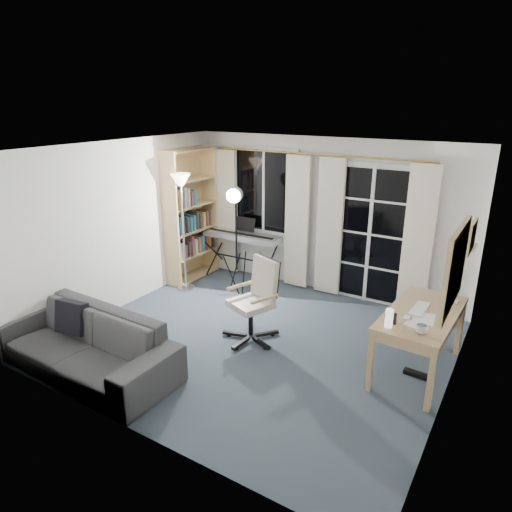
{
  "coord_description": "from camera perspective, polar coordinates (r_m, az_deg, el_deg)",
  "views": [
    {
      "loc": [
        2.69,
        -4.36,
        2.93
      ],
      "look_at": [
        -0.22,
        0.35,
        1.01
      ],
      "focal_mm": 32.0,
      "sensor_mm": 36.0,
      "label": 1
    }
  ],
  "objects": [
    {
      "name": "floor",
      "position": [
        5.91,
        0.01,
        -10.71
      ],
      "size": [
        4.5,
        4.0,
        0.02
      ],
      "primitive_type": "cube",
      "color": "#313B47",
      "rests_on": "ground"
    },
    {
      "name": "desk_clutter",
      "position": [
        5.18,
        18.58,
        -9.0
      ],
      "size": [
        0.46,
        0.83,
        0.93
      ],
      "rotation": [
        0.0,
        0.0,
        -0.05
      ],
      "color": "white",
      "rests_on": "desk"
    },
    {
      "name": "monitor",
      "position": [
        5.58,
        23.35,
        -2.62
      ],
      "size": [
        0.18,
        0.53,
        0.46
      ],
      "rotation": [
        0.0,
        0.0,
        -0.05
      ],
      "color": "silver",
      "rests_on": "desk"
    },
    {
      "name": "torchiere_lamp",
      "position": [
        7.07,
        -9.28,
        7.19
      ],
      "size": [
        0.35,
        0.35,
        1.86
      ],
      "rotation": [
        0.0,
        0.0,
        -0.23
      ],
      "color": "#B2B2B7",
      "rests_on": "floor"
    },
    {
      "name": "keyboard_piano",
      "position": [
        7.59,
        -1.77,
        2.39
      ],
      "size": [
        1.37,
        0.69,
        0.98
      ],
      "rotation": [
        0.0,
        0.0,
        0.03
      ],
      "color": "black",
      "rests_on": "floor"
    },
    {
      "name": "office_chair",
      "position": [
        5.73,
        0.31,
        -4.6
      ],
      "size": [
        0.73,
        0.74,
        1.06
      ],
      "rotation": [
        0.0,
        0.0,
        -0.37
      ],
      "color": "black",
      "rests_on": "floor"
    },
    {
      "name": "studio_light",
      "position": [
        6.81,
        -2.65,
        6.04
      ],
      "size": [
        0.38,
        0.38,
        1.73
      ],
      "rotation": [
        0.0,
        0.0,
        0.32
      ],
      "color": "black",
      "rests_on": "floor"
    },
    {
      "name": "wall_mirror",
      "position": [
        4.27,
        23.61,
        -1.37
      ],
      "size": [
        0.04,
        0.94,
        0.74
      ],
      "color": "tan",
      "rests_on": "floor"
    },
    {
      "name": "framed_print",
      "position": [
        5.11,
        25.35,
        2.18
      ],
      "size": [
        0.03,
        0.42,
        0.32
      ],
      "color": "tan",
      "rests_on": "floor"
    },
    {
      "name": "wall_shelf",
      "position": [
        5.65,
        25.06,
        1.67
      ],
      "size": [
        0.16,
        0.3,
        0.18
      ],
      "color": "tan",
      "rests_on": "floor"
    },
    {
      "name": "curtains",
      "position": [
        7.09,
        7.06,
        3.99
      ],
      "size": [
        3.6,
        0.07,
        2.13
      ],
      "color": "gold",
      "rests_on": "floor"
    },
    {
      "name": "sofa",
      "position": [
        5.48,
        -20.87,
        -9.16
      ],
      "size": [
        2.29,
        0.71,
        0.89
      ],
      "rotation": [
        0.0,
        0.0,
        -0.02
      ],
      "color": "#2C2D2F",
      "rests_on": "floor"
    },
    {
      "name": "french_door",
      "position": [
        6.89,
        14.07,
        2.51
      ],
      "size": [
        1.32,
        0.09,
        2.11
      ],
      "color": "white",
      "rests_on": "floor"
    },
    {
      "name": "window",
      "position": [
        7.49,
        1.09,
        8.13
      ],
      "size": [
        1.2,
        0.08,
        1.4
      ],
      "color": "white",
      "rests_on": "floor"
    },
    {
      "name": "desk",
      "position": [
        5.33,
        19.96,
        -7.49
      ],
      "size": [
        0.75,
        1.4,
        0.73
      ],
      "rotation": [
        0.0,
        0.0,
        -0.05
      ],
      "color": "tan",
      "rests_on": "floor"
    },
    {
      "name": "mug",
      "position": [
        4.81,
        20.01,
        -8.48
      ],
      "size": [
        0.12,
        0.1,
        0.12
      ],
      "primitive_type": "imported",
      "rotation": [
        0.0,
        0.0,
        -0.05
      ],
      "color": "silver",
      "rests_on": "desk"
    },
    {
      "name": "bookshelf",
      "position": [
        7.67,
        -8.5,
        4.64
      ],
      "size": [
        0.36,
        1.02,
        2.19
      ],
      "rotation": [
        0.0,
        0.0,
        -0.01
      ],
      "color": "tan",
      "rests_on": "floor"
    }
  ]
}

